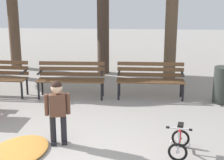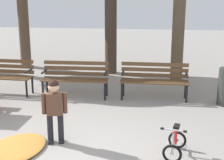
% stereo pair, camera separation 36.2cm
% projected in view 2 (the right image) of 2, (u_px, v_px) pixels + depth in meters
% --- Properties ---
extents(ground, '(36.00, 36.00, 0.00)m').
position_uv_depth(ground, '(55.00, 158.00, 5.28)').
color(ground, gray).
extents(park_bench_far_left, '(1.62, 0.52, 0.85)m').
position_uv_depth(park_bench_far_left, '(2.00, 73.00, 8.49)').
color(park_bench_far_left, brown).
rests_on(park_bench_far_left, ground).
extents(park_bench_left, '(1.61, 0.50, 0.85)m').
position_uv_depth(park_bench_left, '(75.00, 76.00, 8.23)').
color(park_bench_left, brown).
rests_on(park_bench_left, ground).
extents(park_bench_right, '(1.60, 0.46, 0.85)m').
position_uv_depth(park_bench_right, '(154.00, 78.00, 8.07)').
color(park_bench_right, brown).
rests_on(park_bench_right, ground).
extents(child_standing, '(0.41, 0.22, 1.11)m').
position_uv_depth(child_standing, '(55.00, 106.00, 5.65)').
color(child_standing, black).
rests_on(child_standing, ground).
extents(kids_bicycle, '(0.46, 0.61, 0.54)m').
position_uv_depth(kids_bicycle, '(175.00, 143.00, 5.33)').
color(kids_bicycle, black).
rests_on(kids_bicycle, ground).
extents(leaf_pile, '(1.21, 1.48, 0.07)m').
position_uv_depth(leaf_pile, '(14.00, 149.00, 5.51)').
color(leaf_pile, '#C68438').
rests_on(leaf_pile, ground).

